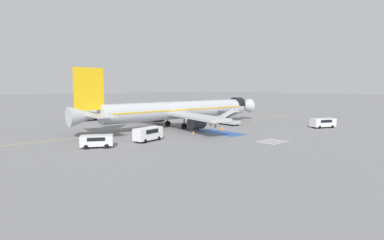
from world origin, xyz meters
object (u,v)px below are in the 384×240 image
Objects in this scene: fuel_tanker at (93,114)px; service_van_2 at (148,133)px; ground_crew_3 at (201,123)px; service_van_1 at (323,122)px; traffic_cone_1 at (222,128)px; traffic_cone_2 at (253,121)px; ground_crew_1 at (216,123)px; baggage_cart at (194,128)px; ground_crew_0 at (147,130)px; boarding_stairs_forward at (229,121)px; ground_crew_2 at (211,122)px; airliner at (179,110)px; service_van_0 at (97,140)px; traffic_cone_0 at (193,132)px.

fuel_tanker is 1.73× the size of service_van_2.
service_van_1 is at bearing -112.79° from ground_crew_3.
traffic_cone_1 is 1.41× the size of traffic_cone_2.
fuel_tanker is at bearing 110.47° from traffic_cone_1.
ground_crew_1 is 3.55× the size of traffic_cone_2.
traffic_cone_2 is at bearing -26.24° from baggage_cart.
ground_crew_0 is 16.45m from ground_crew_1.
service_van_2 is at bearing -173.06° from traffic_cone_2.
boarding_stairs_forward reaches higher than ground_crew_3.
baggage_cart is (-10.14, 0.36, -0.71)m from boarding_stairs_forward.
ground_crew_2 is (-4.38, 1.43, -0.05)m from boarding_stairs_forward.
baggage_cart is at bearing 5.43° from airliner.
ground_crew_0 is at bearing 114.93° from ground_crew_3.
service_van_1 is 3.38× the size of ground_crew_2.
service_van_0 is 45.32m from service_van_1.
service_van_1 is 22.27m from ground_crew_1.
baggage_cart is 18.20m from traffic_cone_2.
baggage_cart reaches higher than traffic_cone_1.
traffic_cone_2 is (15.50, -1.90, -0.76)m from ground_crew_3.
service_van_0 is at bearing -179.79° from traffic_cone_1.
service_van_2 is at bearing -166.62° from boarding_stairs_forward.
airliner is 10.13m from traffic_cone_0.
service_van_0 is 18.44m from traffic_cone_0.
traffic_cone_1 is at bearing -154.10° from fuel_tanker.
boarding_stairs_forward is 19.50m from service_van_1.
service_van_1 is at bearing -25.84° from traffic_cone_0.
airliner is at bearing 39.86° from ground_crew_2.
traffic_cone_1 is at bearing -146.68° from boarding_stairs_forward.
boarding_stairs_forward is 1.10× the size of service_van_0.
traffic_cone_1 reaches higher than traffic_cone_2.
service_van_0 is at bearing -80.29° from service_van_1.
airliner is 24.15m from service_van_0.
traffic_cone_2 is at bearing -143.96° from service_van_1.
baggage_cart is 1.79× the size of ground_crew_0.
service_van_1 is (29.76, -44.89, -0.51)m from fuel_tanker.
ground_crew_3 reaches higher than traffic_cone_0.
boarding_stairs_forward is 3.19× the size of ground_crew_0.
ground_crew_3 is (2.68, 0.86, 0.75)m from baggage_cart.
baggage_cart is at bearing 62.80° from ground_crew_0.
ground_crew_2 is at bearing -113.57° from service_van_1.
traffic_cone_2 is (13.31, 0.23, -0.76)m from ground_crew_1.
service_van_1 is 7.85× the size of traffic_cone_1.
boarding_stairs_forward reaches higher than service_van_1.
traffic_cone_1 is at bearing -149.72° from ground_crew_3.
boarding_stairs_forward reaches higher than baggage_cart.
service_van_2 is 18.07m from ground_crew_3.
boarding_stairs_forward reaches higher than ground_crew_0.
service_van_2 is at bearing 63.37° from ground_crew_1.
ground_crew_2 is at bearing 62.86° from airliner.
traffic_cone_1 is at bearing 119.01° from ground_crew_1.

